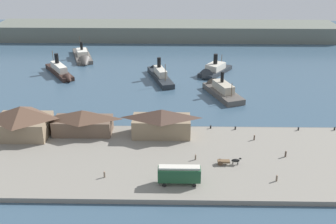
# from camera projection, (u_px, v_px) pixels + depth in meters

# --- Properties ---
(ground_plane) EXTENTS (320.00, 320.00, 0.00)m
(ground_plane) POSITION_uv_depth(u_px,v_px,m) (158.00, 124.00, 125.38)
(ground_plane) COLOR #385166
(quay_promenade) EXTENTS (110.00, 36.00, 1.20)m
(quay_promenade) POSITION_uv_depth(u_px,v_px,m) (154.00, 160.00, 104.96)
(quay_promenade) COLOR gray
(quay_promenade) RESTS_ON ground
(seawall_edge) EXTENTS (110.00, 0.80, 1.00)m
(seawall_edge) POSITION_uv_depth(u_px,v_px,m) (157.00, 128.00, 121.88)
(seawall_edge) COLOR #666159
(seawall_edge) RESTS_ON ground
(ferry_shed_central_terminal) EXTENTS (14.68, 11.46, 8.67)m
(ferry_shed_central_terminal) POSITION_uv_depth(u_px,v_px,m) (22.00, 121.00, 114.42)
(ferry_shed_central_terminal) COLOR #847056
(ferry_shed_central_terminal) RESTS_ON quay_promenade
(ferry_shed_customs_shed) EXTENTS (16.36, 7.70, 6.83)m
(ferry_shed_customs_shed) POSITION_uv_depth(u_px,v_px,m) (83.00, 121.00, 116.23)
(ferry_shed_customs_shed) COLOR brown
(ferry_shed_customs_shed) RESTS_ON quay_promenade
(ferry_shed_west_terminal) EXTENTS (16.18, 7.99, 7.64)m
(ferry_shed_west_terminal) POSITION_uv_depth(u_px,v_px,m) (161.00, 122.00, 114.87)
(ferry_shed_west_terminal) COLOR #847056
(ferry_shed_west_terminal) RESTS_ON quay_promenade
(street_tram) EXTENTS (9.50, 2.77, 4.50)m
(street_tram) POSITION_uv_depth(u_px,v_px,m) (179.00, 174.00, 92.76)
(street_tram) COLOR #1E4C2D
(street_tram) RESTS_ON quay_promenade
(horse_cart) EXTENTS (5.78, 1.32, 1.87)m
(horse_cart) POSITION_uv_depth(u_px,v_px,m) (228.00, 161.00, 101.23)
(horse_cart) COLOR brown
(horse_cart) RESTS_ON quay_promenade
(pedestrian_near_west_shed) EXTENTS (0.39, 0.39, 1.58)m
(pedestrian_near_west_shed) POSITION_uv_depth(u_px,v_px,m) (254.00, 138.00, 113.24)
(pedestrian_near_west_shed) COLOR #4C3D33
(pedestrian_near_west_shed) RESTS_ON quay_promenade
(pedestrian_walking_west) EXTENTS (0.44, 0.44, 1.78)m
(pedestrian_walking_west) POSITION_uv_depth(u_px,v_px,m) (286.00, 154.00, 104.71)
(pedestrian_walking_west) COLOR #4C3D33
(pedestrian_walking_west) RESTS_ON quay_promenade
(pedestrian_walking_east) EXTENTS (0.38, 0.38, 1.55)m
(pedestrian_walking_east) POSITION_uv_depth(u_px,v_px,m) (196.00, 157.00, 103.43)
(pedestrian_walking_east) COLOR #6B5B4C
(pedestrian_walking_east) RESTS_ON quay_promenade
(pedestrian_standing_center) EXTENTS (0.40, 0.40, 1.63)m
(pedestrian_standing_center) POSITION_uv_depth(u_px,v_px,m) (104.00, 175.00, 95.99)
(pedestrian_standing_center) COLOR #6B5B4C
(pedestrian_standing_center) RESTS_ON quay_promenade
(pedestrian_near_east_shed) EXTENTS (0.41, 0.41, 1.67)m
(pedestrian_near_east_shed) POSITION_uv_depth(u_px,v_px,m) (277.00, 178.00, 94.54)
(pedestrian_near_east_shed) COLOR #6B5B4C
(pedestrian_near_east_shed) RESTS_ON quay_promenade
(mooring_post_east) EXTENTS (0.44, 0.44, 0.90)m
(mooring_post_east) POSITION_uv_depth(u_px,v_px,m) (235.00, 128.00, 119.35)
(mooring_post_east) COLOR black
(mooring_post_east) RESTS_ON quay_promenade
(mooring_post_west) EXTENTS (0.44, 0.44, 0.90)m
(mooring_post_west) POSITION_uv_depth(u_px,v_px,m) (298.00, 129.00, 118.88)
(mooring_post_west) COLOR black
(mooring_post_west) RESTS_ON quay_promenade
(mooring_post_center_east) EXTENTS (0.44, 0.44, 0.90)m
(mooring_post_center_east) POSITION_uv_depth(u_px,v_px,m) (211.00, 127.00, 119.99)
(mooring_post_center_east) COLOR black
(mooring_post_center_east) RESTS_ON quay_promenade
(mooring_post_center_west) EXTENTS (0.44, 0.44, 0.90)m
(mooring_post_center_west) POSITION_uv_depth(u_px,v_px,m) (335.00, 129.00, 118.93)
(mooring_post_center_west) COLOR black
(mooring_post_center_west) RESTS_ON quay_promenade
(ferry_mid_harbor) EXTENTS (17.23, 23.53, 9.43)m
(ferry_mid_harbor) POSITION_uv_depth(u_px,v_px,m) (61.00, 72.00, 167.26)
(ferry_mid_harbor) COLOR black
(ferry_mid_harbor) RESTS_ON ground
(ferry_outer_harbor) EXTENTS (14.08, 26.74, 10.68)m
(ferry_outer_harbor) POSITION_uv_depth(u_px,v_px,m) (83.00, 58.00, 187.48)
(ferry_outer_harbor) COLOR #514C47
(ferry_outer_harbor) RESTS_ON ground
(ferry_approaching_west) EXTENTS (15.72, 19.60, 10.29)m
(ferry_approaching_west) POSITION_uv_depth(u_px,v_px,m) (213.00, 71.00, 168.16)
(ferry_approaching_west) COLOR #23282D
(ferry_approaching_west) RESTS_ON ground
(ferry_near_quay) EXTENTS (13.80, 22.97, 10.47)m
(ferry_near_quay) POSITION_uv_depth(u_px,v_px,m) (220.00, 89.00, 148.64)
(ferry_near_quay) COLOR #514C47
(ferry_near_quay) RESTS_ON ground
(ferry_moored_east) EXTENTS (11.90, 26.26, 9.58)m
(ferry_moored_east) POSITION_uv_depth(u_px,v_px,m) (159.00, 74.00, 164.74)
(ferry_moored_east) COLOR #23282D
(ferry_moored_east) RESTS_ON ground
(far_headland) EXTENTS (180.00, 24.00, 8.00)m
(far_headland) POSITION_uv_depth(u_px,v_px,m) (166.00, 31.00, 224.70)
(far_headland) COLOR #60665B
(far_headland) RESTS_ON ground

